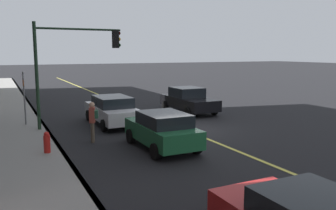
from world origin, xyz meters
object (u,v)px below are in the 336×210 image
(car_white, at_px, (112,110))
(car_green, at_px, (162,130))
(pedestrian_with_backpack, at_px, (93,119))
(street_sign_post, at_px, (24,95))
(car_black, at_px, (188,100))
(traffic_light_mast, at_px, (72,56))
(fire_hydrant, at_px, (47,144))

(car_white, relative_size, car_green, 1.19)
(pedestrian_with_backpack, xyz_separation_m, street_sign_post, (4.49, 2.35, 0.65))
(car_black, xyz_separation_m, pedestrian_with_backpack, (-4.88, 7.39, 0.24))
(car_green, distance_m, street_sign_post, 8.15)
(traffic_light_mast, distance_m, fire_hydrant, 5.66)
(car_white, height_order, street_sign_post, street_sign_post)
(pedestrian_with_backpack, bearing_deg, traffic_light_mast, 3.24)
(traffic_light_mast, relative_size, fire_hydrant, 5.55)
(car_white, bearing_deg, street_sign_post, 74.03)
(car_white, relative_size, traffic_light_mast, 0.90)
(car_green, relative_size, pedestrian_with_backpack, 2.26)
(car_white, xyz_separation_m, street_sign_post, (1.21, 4.21, 0.89))
(car_green, bearing_deg, car_white, 3.84)
(car_white, distance_m, car_green, 5.49)
(street_sign_post, bearing_deg, car_black, -87.69)
(pedestrian_with_backpack, bearing_deg, car_white, -29.51)
(car_green, xyz_separation_m, traffic_light_mast, (5.18, 2.39, 2.84))
(car_white, distance_m, fire_hydrant, 6.06)
(car_green, xyz_separation_m, car_black, (7.08, -5.16, 0.01))
(car_white, distance_m, traffic_light_mast, 3.49)
(car_green, bearing_deg, street_sign_post, 34.41)
(car_green, distance_m, pedestrian_with_backpack, 3.14)
(car_green, xyz_separation_m, street_sign_post, (6.68, 4.58, 0.90))
(car_black, bearing_deg, street_sign_post, 92.31)
(car_white, distance_m, street_sign_post, 4.47)
(car_black, bearing_deg, fire_hydrant, 123.37)
(car_white, height_order, car_black, car_black)
(car_green, relative_size, traffic_light_mast, 0.75)
(car_green, relative_size, car_black, 0.84)
(car_green, bearing_deg, pedestrian_with_backpack, 45.37)
(car_black, distance_m, fire_hydrant, 11.30)
(car_black, relative_size, street_sign_post, 1.64)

